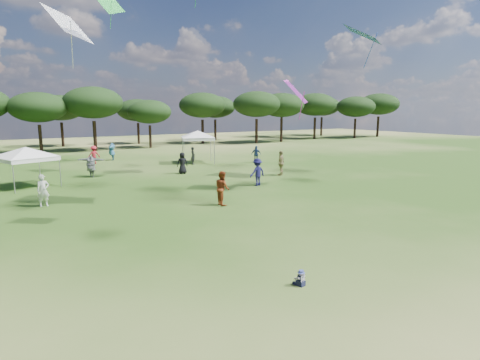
% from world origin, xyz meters
% --- Properties ---
extents(ground, '(140.00, 140.00, 0.00)m').
position_xyz_m(ground, '(0.00, 0.00, 0.00)').
color(ground, '#2D4D17').
rests_on(ground, ground).
extents(tree_line, '(108.78, 17.63, 7.77)m').
position_xyz_m(tree_line, '(2.39, 47.41, 5.42)').
color(tree_line, black).
rests_on(tree_line, ground).
extents(tent_left, '(5.71, 5.71, 2.87)m').
position_xyz_m(tent_left, '(-5.50, 22.73, 2.44)').
color(tent_left, gray).
rests_on(tent_left, ground).
extents(tent_right, '(5.42, 5.42, 3.29)m').
position_xyz_m(tent_right, '(8.86, 27.65, 2.87)').
color(tent_right, gray).
rests_on(tent_right, ground).
extents(toddler, '(0.33, 0.36, 0.46)m').
position_xyz_m(toddler, '(-0.19, 2.35, 0.20)').
color(toddler, black).
rests_on(toddler, ground).
extents(festival_crowd, '(29.44, 23.46, 1.87)m').
position_xyz_m(festival_crowd, '(-1.26, 23.89, 0.86)').
color(festival_crowd, '#275076').
rests_on(festival_crowd, ground).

